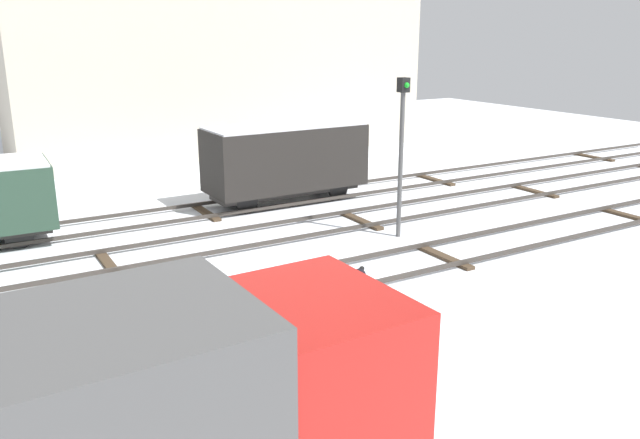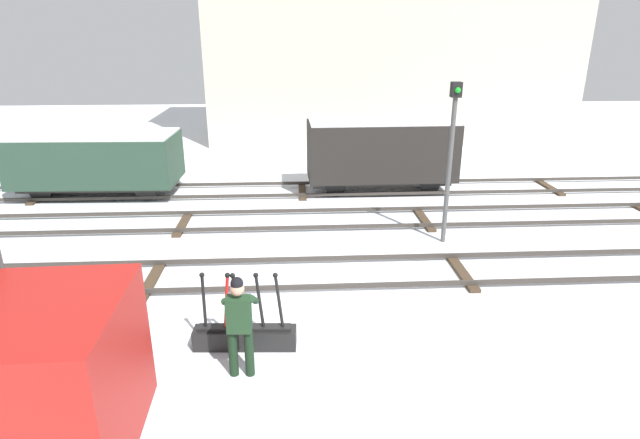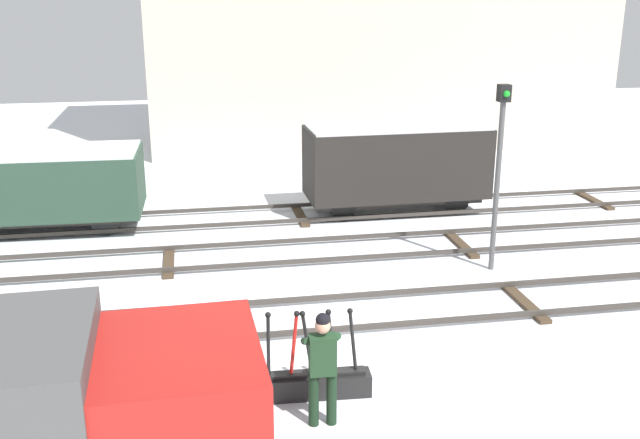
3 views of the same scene
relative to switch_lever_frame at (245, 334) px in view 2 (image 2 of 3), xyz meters
name	(u,v)px [view 2 (image 2 of 3)]	position (x,y,z in m)	size (l,w,h in m)	color
ground_plane	(309,277)	(1.23, 2.68, -0.25)	(60.00, 60.00, 0.00)	silver
track_main_line	(309,273)	(1.23, 2.68, -0.15)	(44.00, 1.94, 0.18)	#38332D
track_siding_near	(305,219)	(1.23, 6.22, -0.15)	(44.00, 1.94, 0.18)	#38332D
track_siding_far	(302,189)	(1.23, 9.25, -0.14)	(44.00, 1.94, 0.18)	#38332D
switch_lever_frame	(245,334)	(0.00, 0.00, 0.00)	(1.82, 0.46, 1.45)	black
rail_worker	(239,320)	(0.01, -0.76, 0.74)	(0.56, 0.66, 1.75)	black
signal_post	(451,149)	(4.86, 4.59, 2.25)	(0.24, 0.32, 4.12)	#4C4C4C
apartment_building	(389,16)	(5.93, 19.87, 5.75)	(18.33, 6.65, 11.99)	beige
freight_car_back_track	(381,151)	(3.93, 9.25, 1.16)	(5.01, 2.02, 2.47)	#2D2B28
freight_car_far_end	(97,160)	(-5.60, 9.25, 0.99)	(5.33, 2.42, 2.12)	#2D2B28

